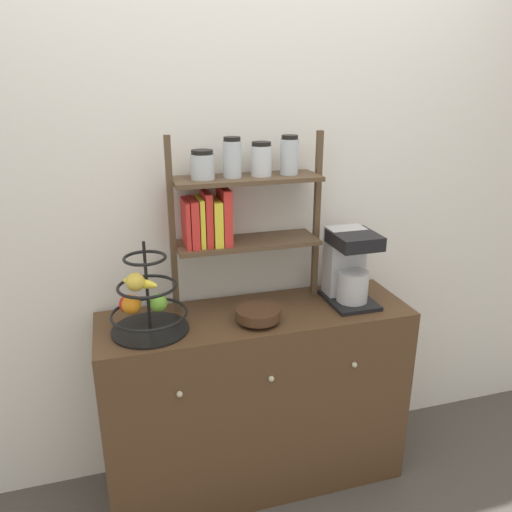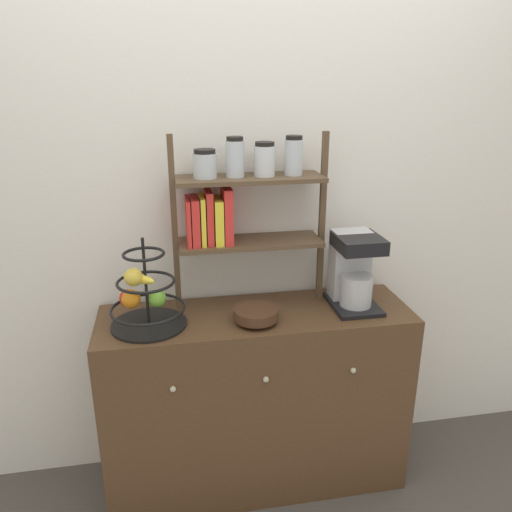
{
  "view_description": "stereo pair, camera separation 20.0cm",
  "coord_description": "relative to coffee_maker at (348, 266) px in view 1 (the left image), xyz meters",
  "views": [
    {
      "loc": [
        -0.53,
        -1.61,
        1.78
      ],
      "look_at": [
        -0.0,
        0.2,
        1.11
      ],
      "focal_mm": 35.0,
      "sensor_mm": 36.0,
      "label": 1
    },
    {
      "loc": [
        -0.34,
        -1.66,
        1.78
      ],
      "look_at": [
        -0.0,
        0.2,
        1.11
      ],
      "focal_mm": 35.0,
      "sensor_mm": 36.0,
      "label": 2
    }
  ],
  "objects": [
    {
      "name": "ground_plane",
      "position": [
        -0.42,
        -0.22,
        -1.01
      ],
      "size": [
        12.0,
        12.0,
        0.0
      ],
      "primitive_type": "plane",
      "color": "#47423D"
    },
    {
      "name": "wall_back",
      "position": [
        -0.42,
        0.23,
        0.29
      ],
      "size": [
        7.0,
        0.05,
        2.6
      ],
      "primitive_type": "cube",
      "color": "silver",
      "rests_on": "ground_plane"
    },
    {
      "name": "sideboard",
      "position": [
        -0.42,
        -0.02,
        -0.59
      ],
      "size": [
        1.31,
        0.42,
        0.85
      ],
      "color": "#4C331E",
      "rests_on": "ground_plane"
    },
    {
      "name": "coffee_maker",
      "position": [
        0.0,
        0.0,
        0.0
      ],
      "size": [
        0.19,
        0.26,
        0.32
      ],
      "color": "black",
      "rests_on": "sideboard"
    },
    {
      "name": "fruit_stand",
      "position": [
        -0.88,
        -0.05,
        -0.04
      ],
      "size": [
        0.3,
        0.3,
        0.37
      ],
      "color": "black",
      "rests_on": "sideboard"
    },
    {
      "name": "wooden_bowl",
      "position": [
        -0.44,
        -0.1,
        -0.13
      ],
      "size": [
        0.18,
        0.18,
        0.06
      ],
      "color": "#422819",
      "rests_on": "sideboard"
    },
    {
      "name": "shelf_hutch",
      "position": [
        -0.49,
        0.1,
        0.3
      ],
      "size": [
        0.65,
        0.2,
        0.73
      ],
      "color": "brown",
      "rests_on": "sideboard"
    }
  ]
}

